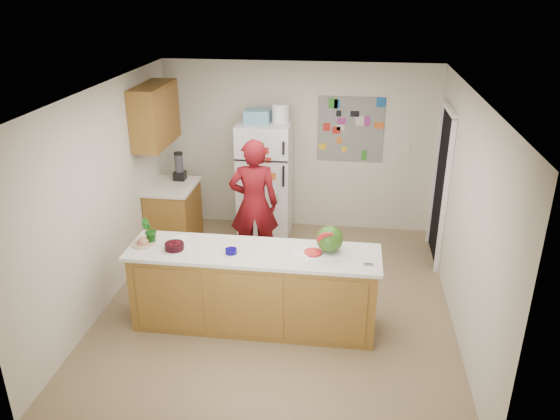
# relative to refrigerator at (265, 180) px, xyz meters

# --- Properties ---
(floor) EXTENTS (4.00, 4.50, 0.02)m
(floor) POSITION_rel_refrigerator_xyz_m (0.45, -1.88, -0.86)
(floor) COLOR brown
(floor) RESTS_ON ground
(wall_back) EXTENTS (4.00, 0.02, 2.50)m
(wall_back) POSITION_rel_refrigerator_xyz_m (0.45, 0.38, 0.40)
(wall_back) COLOR beige
(wall_back) RESTS_ON ground
(wall_left) EXTENTS (0.02, 4.50, 2.50)m
(wall_left) POSITION_rel_refrigerator_xyz_m (-1.56, -1.88, 0.40)
(wall_left) COLOR beige
(wall_left) RESTS_ON ground
(wall_right) EXTENTS (0.02, 4.50, 2.50)m
(wall_right) POSITION_rel_refrigerator_xyz_m (2.46, -1.88, 0.40)
(wall_right) COLOR beige
(wall_right) RESTS_ON ground
(ceiling) EXTENTS (4.00, 4.50, 0.02)m
(ceiling) POSITION_rel_refrigerator_xyz_m (0.45, -1.88, 1.66)
(ceiling) COLOR white
(ceiling) RESTS_ON wall_back
(doorway) EXTENTS (0.03, 0.85, 2.04)m
(doorway) POSITION_rel_refrigerator_xyz_m (2.44, -0.43, 0.17)
(doorway) COLOR black
(doorway) RESTS_ON ground
(peninsula_base) EXTENTS (2.60, 0.62, 0.88)m
(peninsula_base) POSITION_rel_refrigerator_xyz_m (0.25, -2.38, -0.41)
(peninsula_base) COLOR brown
(peninsula_base) RESTS_ON floor
(peninsula_top) EXTENTS (2.68, 0.70, 0.04)m
(peninsula_top) POSITION_rel_refrigerator_xyz_m (0.25, -2.38, 0.05)
(peninsula_top) COLOR silver
(peninsula_top) RESTS_ON peninsula_base
(side_counter_base) EXTENTS (0.60, 0.80, 0.86)m
(side_counter_base) POSITION_rel_refrigerator_xyz_m (-1.24, -0.53, -0.42)
(side_counter_base) COLOR brown
(side_counter_base) RESTS_ON floor
(side_counter_top) EXTENTS (0.64, 0.84, 0.04)m
(side_counter_top) POSITION_rel_refrigerator_xyz_m (-1.24, -0.53, 0.03)
(side_counter_top) COLOR silver
(side_counter_top) RESTS_ON side_counter_base
(upper_cabinets) EXTENTS (0.35, 1.00, 0.80)m
(upper_cabinets) POSITION_rel_refrigerator_xyz_m (-1.37, -0.58, 1.05)
(upper_cabinets) COLOR brown
(upper_cabinets) RESTS_ON wall_left
(refrigerator) EXTENTS (0.75, 0.70, 1.70)m
(refrigerator) POSITION_rel_refrigerator_xyz_m (0.00, 0.00, 0.00)
(refrigerator) COLOR silver
(refrigerator) RESTS_ON floor
(fridge_top_bin) EXTENTS (0.35, 0.28, 0.18)m
(fridge_top_bin) POSITION_rel_refrigerator_xyz_m (-0.10, 0.00, 0.94)
(fridge_top_bin) COLOR #5999B2
(fridge_top_bin) RESTS_ON refrigerator
(photo_collage) EXTENTS (0.95, 0.01, 0.95)m
(photo_collage) POSITION_rel_refrigerator_xyz_m (1.20, 0.36, 0.70)
(photo_collage) COLOR slate
(photo_collage) RESTS_ON wall_back
(person) EXTENTS (0.69, 0.51, 1.74)m
(person) POSITION_rel_refrigerator_xyz_m (0.01, -1.00, 0.02)
(person) COLOR #620C12
(person) RESTS_ON floor
(blender_appliance) EXTENTS (0.12, 0.12, 0.38)m
(blender_appliance) POSITION_rel_refrigerator_xyz_m (-1.19, -0.29, 0.24)
(blender_appliance) COLOR black
(blender_appliance) RESTS_ON side_counter_top
(cutting_board) EXTENTS (0.52, 0.45, 0.01)m
(cutting_board) POSITION_rel_refrigerator_xyz_m (0.99, -2.32, 0.08)
(cutting_board) COLOR silver
(cutting_board) RESTS_ON peninsula_top
(watermelon) EXTENTS (0.28, 0.28, 0.28)m
(watermelon) POSITION_rel_refrigerator_xyz_m (1.05, -2.30, 0.22)
(watermelon) COLOR #186110
(watermelon) RESTS_ON cutting_board
(watermelon_slice) EXTENTS (0.18, 0.18, 0.02)m
(watermelon_slice) POSITION_rel_refrigerator_xyz_m (0.88, -2.37, 0.09)
(watermelon_slice) COLOR red
(watermelon_slice) RESTS_ON cutting_board
(cherry_bowl) EXTENTS (0.23, 0.23, 0.07)m
(cherry_bowl) POSITION_rel_refrigerator_xyz_m (-0.58, -2.45, 0.11)
(cherry_bowl) COLOR black
(cherry_bowl) RESTS_ON peninsula_top
(white_bowl) EXTENTS (0.22, 0.22, 0.06)m
(white_bowl) POSITION_rel_refrigerator_xyz_m (-0.56, -2.30, 0.10)
(white_bowl) COLOR white
(white_bowl) RESTS_ON peninsula_top
(cobalt_bowl) EXTENTS (0.14, 0.14, 0.05)m
(cobalt_bowl) POSITION_rel_refrigerator_xyz_m (0.03, -2.46, 0.10)
(cobalt_bowl) COLOR #080259
(cobalt_bowl) RESTS_ON peninsula_top
(plate) EXTENTS (0.25, 0.25, 0.02)m
(plate) POSITION_rel_refrigerator_xyz_m (-0.95, -2.39, 0.08)
(plate) COLOR #B1A88C
(plate) RESTS_ON peninsula_top
(paper_towel) EXTENTS (0.18, 0.17, 0.02)m
(paper_towel) POSITION_rel_refrigerator_xyz_m (0.75, -2.40, 0.08)
(paper_towel) COLOR white
(paper_towel) RESTS_ON peninsula_top
(keys) EXTENTS (0.10, 0.05, 0.01)m
(keys) POSITION_rel_refrigerator_xyz_m (1.45, -2.52, 0.08)
(keys) COLOR slate
(keys) RESTS_ON peninsula_top
(potted_plant) EXTENTS (0.20, 0.20, 0.28)m
(potted_plant) POSITION_rel_refrigerator_xyz_m (-0.90, -2.33, 0.21)
(potted_plant) COLOR #1A4210
(potted_plant) RESTS_ON peninsula_top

